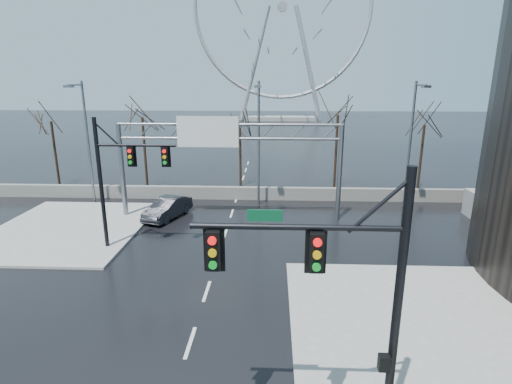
# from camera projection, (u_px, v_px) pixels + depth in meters

# --- Properties ---
(ground) EXTENTS (260.00, 260.00, 0.00)m
(ground) POSITION_uv_depth(u_px,v_px,m) (190.00, 342.00, 15.73)
(ground) COLOR black
(ground) RESTS_ON ground
(sidewalk_right_ext) EXTENTS (12.00, 10.00, 0.15)m
(sidewalk_right_ext) POSITION_uv_depth(u_px,v_px,m) (429.00, 318.00, 17.21)
(sidewalk_right_ext) COLOR gray
(sidewalk_right_ext) RESTS_ON ground
(sidewalk_far) EXTENTS (10.00, 12.00, 0.15)m
(sidewalk_far) POSITION_uv_depth(u_px,v_px,m) (68.00, 229.00, 27.73)
(sidewalk_far) COLOR gray
(sidewalk_far) RESTS_ON ground
(barrier_wall) EXTENTS (52.00, 0.50, 1.10)m
(barrier_wall) POSITION_uv_depth(u_px,v_px,m) (236.00, 193.00, 34.84)
(barrier_wall) COLOR slate
(barrier_wall) RESTS_ON ground
(signal_mast_near) EXTENTS (5.52, 0.41, 8.00)m
(signal_mast_near) POSITION_uv_depth(u_px,v_px,m) (347.00, 284.00, 10.33)
(signal_mast_near) COLOR black
(signal_mast_near) RESTS_ON ground
(signal_mast_far) EXTENTS (4.72, 0.41, 8.00)m
(signal_mast_far) POSITION_uv_depth(u_px,v_px,m) (118.00, 172.00, 23.32)
(signal_mast_far) COLOR black
(signal_mast_far) RESTS_ON ground
(sign_gantry) EXTENTS (16.36, 0.40, 7.60)m
(sign_gantry) POSITION_uv_depth(u_px,v_px,m) (224.00, 150.00, 28.77)
(sign_gantry) COLOR slate
(sign_gantry) RESTS_ON ground
(streetlight_left) EXTENTS (0.50, 2.55, 10.00)m
(streetlight_left) POSITION_uv_depth(u_px,v_px,m) (85.00, 134.00, 32.16)
(streetlight_left) COLOR slate
(streetlight_left) RESTS_ON ground
(streetlight_mid) EXTENTS (0.50, 2.55, 10.00)m
(streetlight_mid) POSITION_uv_depth(u_px,v_px,m) (259.00, 135.00, 31.56)
(streetlight_mid) COLOR slate
(streetlight_mid) RESTS_ON ground
(streetlight_right) EXTENTS (0.50, 2.55, 10.00)m
(streetlight_right) POSITION_uv_depth(u_px,v_px,m) (412.00, 136.00, 31.05)
(streetlight_right) COLOR slate
(streetlight_right) RESTS_ON ground
(tree_far_left) EXTENTS (3.50, 3.50, 7.00)m
(tree_far_left) POSITION_uv_depth(u_px,v_px,m) (52.00, 129.00, 38.12)
(tree_far_left) COLOR black
(tree_far_left) RESTS_ON ground
(tree_left) EXTENTS (3.75, 3.75, 7.50)m
(tree_left) POSITION_uv_depth(u_px,v_px,m) (143.00, 126.00, 37.15)
(tree_left) COLOR black
(tree_left) RESTS_ON ground
(tree_center) EXTENTS (3.25, 3.25, 6.50)m
(tree_center) POSITION_uv_depth(u_px,v_px,m) (240.00, 134.00, 37.94)
(tree_center) COLOR black
(tree_center) RESTS_ON ground
(tree_right) EXTENTS (3.90, 3.90, 7.80)m
(tree_right) POSITION_uv_depth(u_px,v_px,m) (337.00, 124.00, 36.32)
(tree_right) COLOR black
(tree_right) RESTS_ON ground
(tree_far_right) EXTENTS (3.40, 3.40, 6.80)m
(tree_far_right) POSITION_uv_depth(u_px,v_px,m) (424.00, 133.00, 36.67)
(tree_far_right) COLOR black
(tree_far_right) RESTS_ON ground
(ferris_wheel) EXTENTS (45.00, 6.00, 50.91)m
(ferris_wheel) POSITION_uv_depth(u_px,v_px,m) (282.00, 15.00, 100.02)
(ferris_wheel) COLOR gray
(ferris_wheel) RESTS_ON ground
(car) EXTENTS (3.06, 4.92, 1.53)m
(car) POSITION_uv_depth(u_px,v_px,m) (168.00, 208.00, 29.99)
(car) COLOR black
(car) RESTS_ON ground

